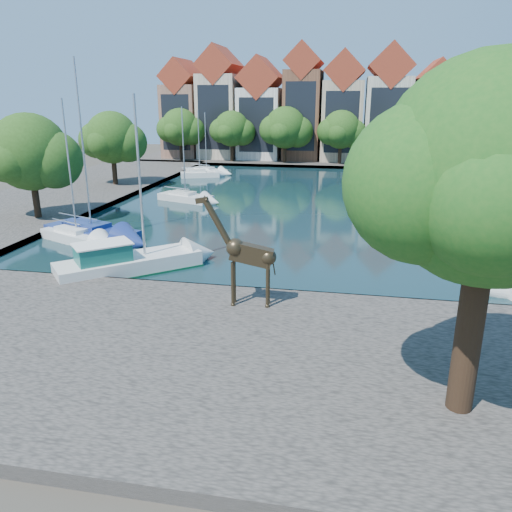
{
  "coord_description": "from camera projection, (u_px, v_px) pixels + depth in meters",
  "views": [
    {
      "loc": [
        3.74,
        -23.49,
        9.86
      ],
      "look_at": [
        -0.45,
        -1.41,
        2.64
      ],
      "focal_mm": 35.0,
      "sensor_mm": 36.0,
      "label": 1
    }
  ],
  "objects": [
    {
      "name": "near_quay",
      "position": [
        240.0,
        360.0,
        19.03
      ],
      "size": [
        50.0,
        14.0,
        0.5
      ],
      "primitive_type": "cube",
      "color": "#544E48",
      "rests_on": "ground"
    },
    {
      "name": "far_tree_east",
      "position": [
        400.0,
        131.0,
        69.48
      ],
      "size": [
        7.54,
        5.8,
        7.84
      ],
      "color": "#332114",
      "rests_on": "far_quay"
    },
    {
      "name": "side_tree_left_near",
      "position": [
        31.0,
        155.0,
        38.9
      ],
      "size": [
        7.8,
        6.0,
        8.2
      ],
      "color": "#332114",
      "rests_on": "left_quay"
    },
    {
      "name": "sailboat_right_d",
      "position": [
        452.0,
        183.0,
        55.88
      ],
      "size": [
        5.4,
        1.92,
        8.2
      ],
      "color": "white",
      "rests_on": "water_basin"
    },
    {
      "name": "sailboat_right_c",
      "position": [
        467.0,
        195.0,
        48.5
      ],
      "size": [
        6.58,
        3.05,
        10.84
      ],
      "color": "silver",
      "rests_on": "water_basin"
    },
    {
      "name": "ground",
      "position": [
        270.0,
        297.0,
        25.65
      ],
      "size": [
        160.0,
        160.0,
        0.0
      ],
      "primitive_type": "plane",
      "color": "#38332B",
      "rests_on": "ground"
    },
    {
      "name": "far_tree_far_west",
      "position": [
        181.0,
        129.0,
        75.19
      ],
      "size": [
        7.28,
        5.6,
        7.68
      ],
      "color": "#332114",
      "rests_on": "far_quay"
    },
    {
      "name": "sailboat_left_a",
      "position": [
        77.0,
        234.0,
        35.1
      ],
      "size": [
        6.06,
        4.2,
        9.67
      ],
      "color": "silver",
      "rests_on": "water_basin"
    },
    {
      "name": "townhouse_west_end",
      "position": [
        185.0,
        112.0,
        79.86
      ],
      "size": [
        5.44,
        9.18,
        14.93
      ],
      "color": "#946550",
      "rests_on": "far_quay"
    },
    {
      "name": "townhouse_west_inner",
      "position": [
        261.0,
        113.0,
        77.64
      ],
      "size": [
        6.43,
        9.18,
        15.15
      ],
      "color": "white",
      "rests_on": "far_quay"
    },
    {
      "name": "far_tree_west",
      "position": [
        232.0,
        130.0,
        73.8
      ],
      "size": [
        6.76,
        5.2,
        7.36
      ],
      "color": "#332114",
      "rests_on": "far_quay"
    },
    {
      "name": "left_quay",
      "position": [
        72.0,
        192.0,
        52.47
      ],
      "size": [
        14.0,
        52.0,
        0.5
      ],
      "primitive_type": "cube",
      "color": "#544E48",
      "rests_on": "ground"
    },
    {
      "name": "sailboat_left_b",
      "position": [
        92.0,
        230.0,
        35.92
      ],
      "size": [
        7.8,
        5.07,
        12.24
      ],
      "color": "navy",
      "rests_on": "water_basin"
    },
    {
      "name": "sailboat_right_b",
      "position": [
        512.0,
        236.0,
        34.62
      ],
      "size": [
        6.69,
        2.47,
        11.0
      ],
      "color": "navy",
      "rests_on": "water_basin"
    },
    {
      "name": "townhouse_west_mid",
      "position": [
        221.0,
        107.0,
        78.52
      ],
      "size": [
        5.94,
        9.18,
        16.79
      ],
      "color": "beige",
      "rests_on": "far_quay"
    },
    {
      "name": "far_tree_mid_west",
      "position": [
        286.0,
        129.0,
        72.31
      ],
      "size": [
        7.8,
        6.0,
        8.0
      ],
      "color": "#332114",
      "rests_on": "far_quay"
    },
    {
      "name": "townhouse_east_end",
      "position": [
        432.0,
        116.0,
        73.18
      ],
      "size": [
        5.44,
        9.18,
        14.43
      ],
      "color": "brown",
      "rests_on": "far_quay"
    },
    {
      "name": "water_basin",
      "position": [
        310.0,
        203.0,
        48.09
      ],
      "size": [
        38.0,
        50.0,
        0.08
      ],
      "primitive_type": "cube",
      "color": "black",
      "rests_on": "ground"
    },
    {
      "name": "plane_tree",
      "position": [
        496.0,
        181.0,
        13.53
      ],
      "size": [
        8.32,
        6.4,
        10.62
      ],
      "color": "#332114",
      "rests_on": "near_quay"
    },
    {
      "name": "far_quay",
      "position": [
        327.0,
        160.0,
        77.95
      ],
      "size": [
        60.0,
        16.0,
        0.5
      ],
      "primitive_type": "cube",
      "color": "#544E48",
      "rests_on": "ground"
    },
    {
      "name": "townhouse_east_inner",
      "position": [
        343.0,
        111.0,
        75.3
      ],
      "size": [
        5.94,
        9.18,
        15.79
      ],
      "color": "tan",
      "rests_on": "far_quay"
    },
    {
      "name": "sailboat_left_d",
      "position": [
        200.0,
        173.0,
        62.89
      ],
      "size": [
        5.08,
        3.27,
        8.14
      ],
      "color": "white",
      "rests_on": "water_basin"
    },
    {
      "name": "sailboat_left_c",
      "position": [
        185.0,
        196.0,
        48.6
      ],
      "size": [
        5.86,
        3.72,
        8.84
      ],
      "color": "silver",
      "rests_on": "water_basin"
    },
    {
      "name": "sailboat_left_e",
      "position": [
        206.0,
        170.0,
        65.69
      ],
      "size": [
        5.72,
        3.47,
        7.82
      ],
      "color": "white",
      "rests_on": "water_basin"
    },
    {
      "name": "townhouse_east_mid",
      "position": [
        387.0,
        108.0,
        74.03
      ],
      "size": [
        6.43,
        9.18,
        16.65
      ],
      "color": "beige",
      "rests_on": "far_quay"
    },
    {
      "name": "giraffe_statue",
      "position": [
        245.0,
        254.0,
        22.75
      ],
      "size": [
        3.57,
        0.73,
        5.1
      ],
      "color": "#322819",
      "rests_on": "near_quay"
    },
    {
      "name": "side_tree_left_far",
      "position": [
        113.0,
        139.0,
        54.08
      ],
      "size": [
        7.28,
        5.6,
        7.88
      ],
      "color": "#332114",
      "rests_on": "left_quay"
    },
    {
      "name": "townhouse_center",
      "position": [
        303.0,
        106.0,
        76.17
      ],
      "size": [
        5.44,
        9.18,
        16.93
      ],
      "color": "brown",
      "rests_on": "far_quay"
    },
    {
      "name": "motorsailer",
      "position": [
        124.0,
        260.0,
        28.65
      ],
      "size": [
        7.7,
        7.23,
        9.93
      ],
      "color": "silver",
      "rests_on": "water_basin"
    },
    {
      "name": "far_tree_far_east",
      "position": [
        460.0,
        133.0,
        68.11
      ],
      "size": [
        6.76,
        5.2,
        7.36
      ],
      "color": "#332114",
      "rests_on": "far_quay"
    },
    {
      "name": "far_tree_mid_east",
      "position": [
        342.0,
        131.0,
        70.94
      ],
      "size": [
        7.02,
        5.4,
        7.52
      ],
      "color": "#332114",
      "rests_on": "far_quay"
    }
  ]
}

